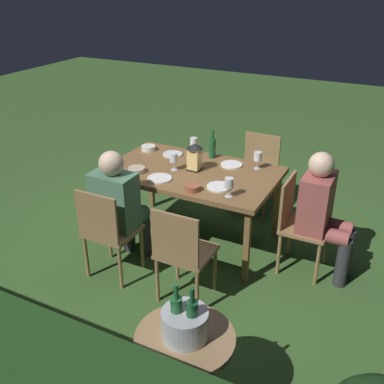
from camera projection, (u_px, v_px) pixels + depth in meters
ground_plane at (192, 238)px, 4.61m from camera, size 16.00×16.00×0.00m
dining_table at (192, 176)px, 4.30m from camera, size 1.61×0.99×0.76m
chair_head_near at (298, 220)px, 3.97m from camera, size 0.40×0.42×0.87m
person_in_rust at (323, 210)px, 3.82m from camera, size 0.48×0.38×1.15m
chair_side_right_b at (107, 229)px, 3.83m from camera, size 0.42×0.40×0.87m
person_in_green at (119, 204)px, 3.92m from camera, size 0.38×0.47×1.15m
chair_side_right_a at (182, 251)px, 3.54m from camera, size 0.42×0.40×0.87m
chair_side_left_a at (257, 170)px, 4.96m from camera, size 0.42×0.40×0.87m
lantern_centerpiece at (195, 155)px, 4.22m from camera, size 0.15×0.15×0.27m
green_bottle_on_table at (212, 147)px, 4.52m from camera, size 0.07×0.07×0.29m
wine_glass_a at (194, 143)px, 4.62m from camera, size 0.08×0.08×0.17m
wine_glass_b at (229, 184)px, 3.73m from camera, size 0.08×0.08×0.17m
wine_glass_c at (258, 157)px, 4.26m from camera, size 0.08×0.08×0.17m
wine_glass_d at (174, 158)px, 4.24m from camera, size 0.08×0.08×0.17m
plate_a at (160, 178)px, 4.09m from camera, size 0.23×0.23×0.01m
plate_b at (232, 165)px, 4.38m from camera, size 0.21×0.21×0.01m
plate_c at (173, 154)px, 4.63m from camera, size 0.20×0.20×0.01m
plate_d at (219, 187)px, 3.94m from camera, size 0.22×0.22×0.01m
bowl_olives at (192, 188)px, 3.88m from camera, size 0.14×0.14×0.05m
bowl_bread at (136, 170)px, 4.23m from camera, size 0.16×0.16×0.05m
bowl_salad at (148, 148)px, 4.74m from camera, size 0.15×0.15×0.05m
side_table at (185, 364)px, 2.59m from camera, size 0.57×0.57×0.65m
ice_bucket at (185, 322)px, 2.45m from camera, size 0.26×0.26×0.34m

